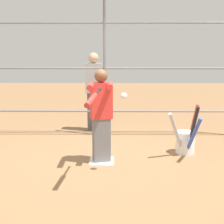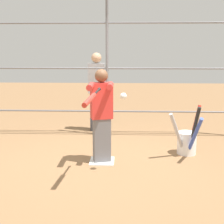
# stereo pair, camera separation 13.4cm
# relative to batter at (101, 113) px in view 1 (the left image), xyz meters

# --- Properties ---
(ground_plane) EXTENTS (24.00, 24.00, 0.00)m
(ground_plane) POSITION_rel_batter_xyz_m (0.00, -0.02, -0.83)
(ground_plane) COLOR olive
(home_plate) EXTENTS (0.40, 0.40, 0.02)m
(home_plate) POSITION_rel_batter_xyz_m (0.00, -0.02, -0.82)
(home_plate) COLOR white
(home_plate) RESTS_ON ground
(fence_backstop) EXTENTS (5.84, 0.06, 2.88)m
(fence_backstop) POSITION_rel_batter_xyz_m (0.00, -1.62, 0.61)
(fence_backstop) COLOR slate
(fence_backstop) RESTS_ON ground
(batter) EXTENTS (0.38, 0.59, 1.53)m
(batter) POSITION_rel_batter_xyz_m (0.00, 0.00, 0.00)
(batter) COLOR slate
(batter) RESTS_ON ground
(baseball_bat_swinging) EXTENTS (0.17, 0.86, 0.15)m
(baseball_bat_swinging) POSITION_rel_batter_xyz_m (0.07, 0.90, 0.38)
(baseball_bat_swinging) COLOR black
(softball_in_flight) EXTENTS (0.10, 0.10, 0.10)m
(softball_in_flight) POSITION_rel_batter_xyz_m (-0.35, 0.46, 0.35)
(softball_in_flight) COLOR white
(bat_bucket) EXTENTS (0.69, 0.92, 0.90)m
(bat_bucket) POSITION_rel_batter_xyz_m (-1.48, -0.45, -0.58)
(bat_bucket) COLOR white
(bat_bucket) RESTS_ON ground
(bystander_behind_fence) EXTENTS (0.36, 0.23, 1.76)m
(bystander_behind_fence) POSITION_rel_batter_xyz_m (0.26, -2.03, 0.09)
(bystander_behind_fence) COLOR #3F3F47
(bystander_behind_fence) RESTS_ON ground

